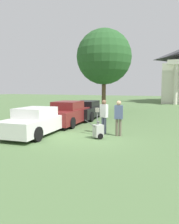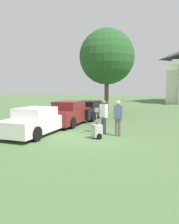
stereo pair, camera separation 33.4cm
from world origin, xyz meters
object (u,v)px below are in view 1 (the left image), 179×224
object	(u,v)px
parked_car_white	(37,122)
parking_meter	(97,116)
equipment_cart	(98,131)
parked_car_maroon	(69,113)
person_supervisor	(119,116)
person_worker	(104,114)
parked_car_black	(87,110)

from	to	relation	value
parked_car_white	parking_meter	bearing A→B (deg)	14.85
parking_meter	equipment_cart	distance (m)	1.02
parked_car_maroon	equipment_cart	xyz separation A→B (m)	(3.36, -3.24, -0.35)
equipment_cart	person_supervisor	bearing A→B (deg)	87.14
parked_car_white	person_worker	bearing A→B (deg)	21.44
parked_car_maroon	parked_car_black	xyz separation A→B (m)	(0.00, 3.11, -0.05)
parked_car_black	person_worker	bearing A→B (deg)	-62.42
parked_car_black	parking_meter	world-z (taller)	parking_meter
person_worker	parked_car_black	bearing A→B (deg)	-36.00
parked_car_white	parked_car_black	distance (m)	6.68
parked_car_white	person_supervisor	xyz separation A→B (m)	(4.12, 1.28, 0.38)
person_supervisor	equipment_cart	distance (m)	1.38
parked_car_white	equipment_cart	size ratio (longest dim) A/B	4.87
person_supervisor	equipment_cart	size ratio (longest dim) A/B	1.84
parking_meter	person_worker	world-z (taller)	person_worker
parked_car_maroon	parked_car_black	world-z (taller)	parked_car_maroon
parked_car_maroon	parked_car_black	distance (m)	3.11
person_supervisor	parked_car_white	bearing A→B (deg)	7.44
parked_car_white	equipment_cart	distance (m)	3.39
person_supervisor	equipment_cart	world-z (taller)	person_supervisor
parking_meter	person_supervisor	bearing A→B (deg)	10.65
parking_meter	equipment_cart	size ratio (longest dim) A/B	1.44
parked_car_black	equipment_cart	bearing A→B (deg)	-66.77
parked_car_black	equipment_cart	xyz separation A→B (m)	(3.36, -6.35, -0.30)
parked_car_white	person_worker	xyz separation A→B (m)	(3.22, 1.58, 0.38)
parking_meter	person_worker	xyz separation A→B (m)	(0.20, 0.51, 0.06)
parked_car_white	person_supervisor	bearing A→B (deg)	12.57
parked_car_black	person_worker	distance (m)	6.04
parked_car_maroon	person_supervisor	size ratio (longest dim) A/B	2.78
parking_meter	equipment_cart	world-z (taller)	parking_meter
parked_car_maroon	person_worker	xyz separation A→B (m)	(3.22, -1.99, 0.32)
parked_car_black	person_worker	world-z (taller)	person_worker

